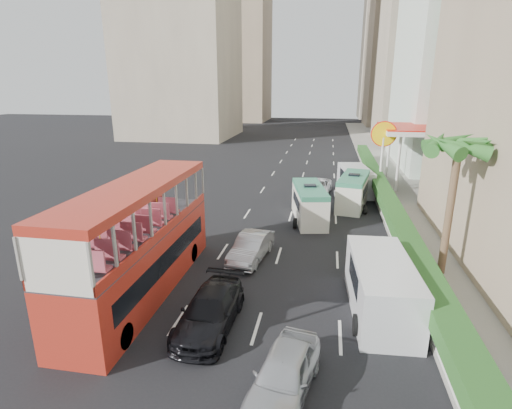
% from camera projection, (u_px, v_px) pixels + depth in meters
% --- Properties ---
extents(ground_plane, '(200.00, 200.00, 0.00)m').
position_uv_depth(ground_plane, '(274.00, 303.00, 17.37)').
color(ground_plane, black).
rests_on(ground_plane, ground).
extents(double_decker_bus, '(2.50, 11.00, 5.06)m').
position_uv_depth(double_decker_bus, '(140.00, 239.00, 17.65)').
color(double_decker_bus, '#B32A1B').
rests_on(double_decker_bus, ground).
extents(car_silver_lane_a, '(2.04, 4.35, 1.38)m').
position_uv_depth(car_silver_lane_a, '(251.00, 259.00, 21.70)').
color(car_silver_lane_a, '#B0B3B7').
rests_on(car_silver_lane_a, ground).
extents(car_silver_lane_b, '(2.38, 4.35, 1.40)m').
position_uv_depth(car_silver_lane_b, '(284.00, 393.00, 12.29)').
color(car_silver_lane_b, '#B0B3B7').
rests_on(car_silver_lane_b, ground).
extents(car_black, '(2.07, 4.87, 1.40)m').
position_uv_depth(car_black, '(210.00, 327.00, 15.65)').
color(car_black, black).
rests_on(car_black, ground).
extents(van_asset, '(2.51, 4.81, 1.29)m').
position_uv_depth(van_asset, '(317.00, 194.00, 34.46)').
color(van_asset, silver).
rests_on(van_asset, ground).
extents(minibus_near, '(2.83, 5.69, 2.41)m').
position_uv_depth(minibus_near, '(309.00, 203.00, 27.62)').
color(minibus_near, silver).
rests_on(minibus_near, ground).
extents(minibus_far, '(2.83, 5.75, 2.44)m').
position_uv_depth(minibus_far, '(353.00, 191.00, 30.74)').
color(minibus_far, silver).
rests_on(minibus_far, ground).
extents(panel_van_near, '(2.62, 5.82, 2.28)m').
position_uv_depth(panel_van_near, '(381.00, 287.00, 16.37)').
color(panel_van_near, silver).
rests_on(panel_van_near, ground).
extents(panel_van_far, '(3.00, 5.71, 2.18)m').
position_uv_depth(panel_van_far, '(355.00, 180.00, 34.79)').
color(panel_van_far, silver).
rests_on(panel_van_far, ground).
extents(sidewalk, '(6.00, 120.00, 0.18)m').
position_uv_depth(sidewalk, '(398.00, 180.00, 39.37)').
color(sidewalk, '#99968C').
rests_on(sidewalk, ground).
extents(kerb_wall, '(0.30, 44.00, 1.00)m').
position_uv_depth(kerb_wall, '(383.00, 204.00, 29.31)').
color(kerb_wall, silver).
rests_on(kerb_wall, sidewalk).
extents(hedge, '(1.10, 44.00, 0.70)m').
position_uv_depth(hedge, '(384.00, 193.00, 29.07)').
color(hedge, '#2D6626').
rests_on(hedge, kerb_wall).
extents(palm_tree, '(0.36, 0.36, 6.40)m').
position_uv_depth(palm_tree, '(449.00, 211.00, 18.84)').
color(palm_tree, brown).
rests_on(palm_tree, sidewalk).
extents(shell_station, '(6.50, 8.00, 5.50)m').
position_uv_depth(shell_station, '(416.00, 157.00, 36.55)').
color(shell_station, silver).
rests_on(shell_station, ground).
extents(tower_far_a, '(14.00, 14.00, 44.00)m').
position_uv_depth(tower_far_a, '(405.00, 22.00, 85.40)').
color(tower_far_a, tan).
rests_on(tower_far_a, ground).
extents(tower_far_b, '(14.00, 14.00, 40.00)m').
position_uv_depth(tower_far_b, '(390.00, 42.00, 106.71)').
color(tower_far_b, '#B5A58E').
rests_on(tower_far_b, ground).
extents(tower_left_b, '(16.00, 16.00, 46.00)m').
position_uv_depth(tower_left_b, '(236.00, 26.00, 99.25)').
color(tower_left_b, tan).
rests_on(tower_left_b, ground).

